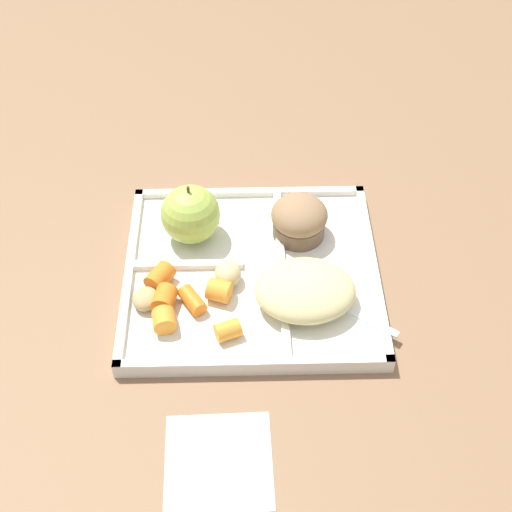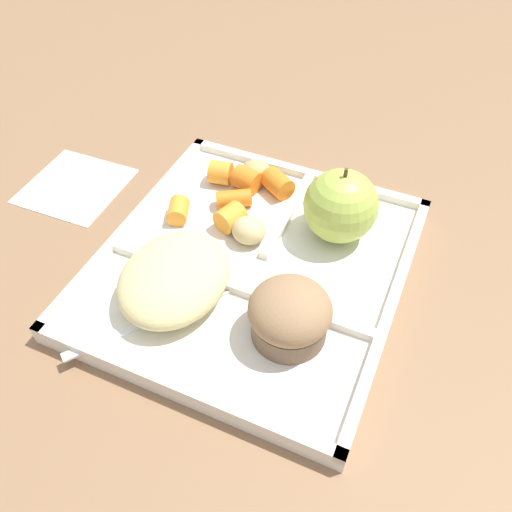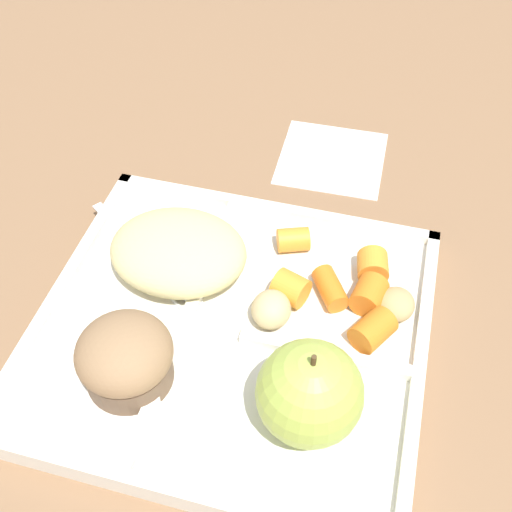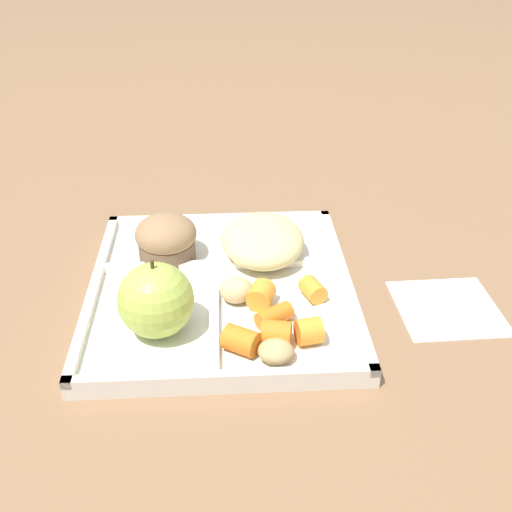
{
  "view_description": "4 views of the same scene",
  "coord_description": "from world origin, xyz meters",
  "px_view_note": "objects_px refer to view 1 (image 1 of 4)",
  "views": [
    {
      "loc": [
        -0.01,
        -0.58,
        0.67
      ],
      "look_at": [
        0.01,
        -0.02,
        0.06
      ],
      "focal_mm": 50.09,
      "sensor_mm": 36.0,
      "label": 1
    },
    {
      "loc": [
        0.32,
        0.14,
        0.4
      ],
      "look_at": [
        0.02,
        0.01,
        0.05
      ],
      "focal_mm": 37.12,
      "sensor_mm": 36.0,
      "label": 2
    },
    {
      "loc": [
        -0.1,
        0.28,
        0.44
      ],
      "look_at": [
        -0.01,
        -0.04,
        0.06
      ],
      "focal_mm": 44.6,
      "sensor_mm": 36.0,
      "label": 3
    },
    {
      "loc": [
        -0.56,
        -0.01,
        0.4
      ],
      "look_at": [
        -0.01,
        -0.04,
        0.06
      ],
      "focal_mm": 43.06,
      "sensor_mm": 36.0,
      "label": 4
    }
  ],
  "objects_px": {
    "lunch_tray": "(252,274)",
    "plastic_fork": "(329,301)",
    "green_apple": "(190,214)",
    "bran_muffin": "(299,219)"
  },
  "relations": [
    {
      "from": "lunch_tray",
      "to": "plastic_fork",
      "type": "distance_m",
      "value": 0.1
    },
    {
      "from": "green_apple",
      "to": "plastic_fork",
      "type": "relative_size",
      "value": 0.61
    },
    {
      "from": "bran_muffin",
      "to": "lunch_tray",
      "type": "bearing_deg",
      "value": -134.44
    },
    {
      "from": "plastic_fork",
      "to": "green_apple",
      "type": "bearing_deg",
      "value": 145.8
    },
    {
      "from": "lunch_tray",
      "to": "plastic_fork",
      "type": "xyz_separation_m",
      "value": [
        0.09,
        -0.05,
        0.01
      ]
    },
    {
      "from": "lunch_tray",
      "to": "green_apple",
      "type": "distance_m",
      "value": 0.11
    },
    {
      "from": "green_apple",
      "to": "bran_muffin",
      "type": "bearing_deg",
      "value": 0.0
    },
    {
      "from": "lunch_tray",
      "to": "bran_muffin",
      "type": "distance_m",
      "value": 0.09
    },
    {
      "from": "lunch_tray",
      "to": "bran_muffin",
      "type": "xyz_separation_m",
      "value": [
        0.06,
        0.06,
        0.03
      ]
    },
    {
      "from": "green_apple",
      "to": "bran_muffin",
      "type": "distance_m",
      "value": 0.14
    }
  ]
}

